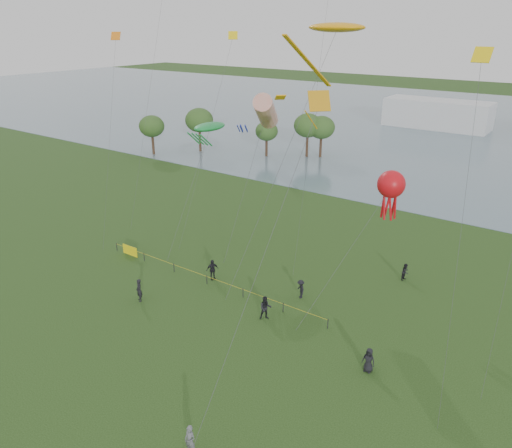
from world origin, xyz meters
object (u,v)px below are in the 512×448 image
Objects in this scene: kite_flyer at (190,440)px; kite_stingray at (336,29)px; fence at (158,261)px; kite_octopus at (391,185)px.

kite_flyer is 31.26m from kite_stingray.
fence is 22.48m from kite_octopus.
fence is 25.77m from kite_stingray.
fence is 1.12× the size of kite_stingray.
kite_stingray reaches higher than kite_flyer.
kite_flyer is 24.35m from kite_octopus.
kite_octopus is at bearing 22.65° from fence.
kite_stingray is at bearing 170.39° from kite_octopus.
kite_stingray is 2.01× the size of kite_octopus.
kite_octopus is (1.35, 22.75, 8.58)m from kite_flyer.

